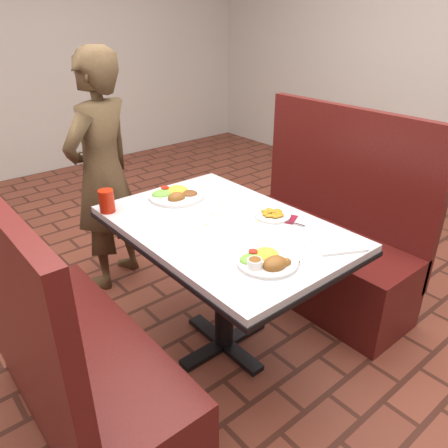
{
  "coord_description": "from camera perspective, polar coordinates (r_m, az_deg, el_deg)",
  "views": [
    {
      "loc": [
        -1.2,
        -1.43,
        1.68
      ],
      "look_at": [
        0.0,
        0.0,
        0.75
      ],
      "focal_mm": 35.0,
      "sensor_mm": 36.0,
      "label": 1
    }
  ],
  "objects": [
    {
      "name": "dining_table",
      "position": [
        2.13,
        0.0,
        -2.32
      ],
      "size": [
        0.81,
        1.21,
        0.75
      ],
      "color": "silver",
      "rests_on": "ground"
    },
    {
      "name": "booth_bench_left",
      "position": [
        2.01,
        -18.68,
        -17.54
      ],
      "size": [
        0.47,
        1.2,
        1.17
      ],
      "color": "#561713",
      "rests_on": "ground"
    },
    {
      "name": "booth_bench_right",
      "position": [
        2.8,
        12.65,
        -3.06
      ],
      "size": [
        0.47,
        1.2,
        1.17
      ],
      "color": "#561713",
      "rests_on": "ground"
    },
    {
      "name": "diner_person",
      "position": [
        2.82,
        -15.55,
        6.25
      ],
      "size": [
        0.65,
        0.55,
        1.5
      ],
      "primitive_type": "imported",
      "rotation": [
        0.0,
        0.0,
        3.57
      ],
      "color": "brown",
      "rests_on": "ground"
    },
    {
      "name": "near_dinner_plate",
      "position": [
        1.76,
        5.65,
        -4.45
      ],
      "size": [
        0.25,
        0.25,
        0.08
      ],
      "rotation": [
        0.0,
        0.0,
        -0.35
      ],
      "color": "white",
      "rests_on": "dining_table"
    },
    {
      "name": "far_dinner_plate",
      "position": [
        2.39,
        -6.35,
        4.13
      ],
      "size": [
        0.3,
        0.3,
        0.08
      ],
      "rotation": [
        0.0,
        0.0,
        0.03
      ],
      "color": "white",
      "rests_on": "dining_table"
    },
    {
      "name": "plantain_plate",
      "position": [
        2.17,
        6.39,
        1.22
      ],
      "size": [
        0.18,
        0.18,
        0.03
      ],
      "rotation": [
        0.0,
        0.0,
        -0.15
      ],
      "color": "white",
      "rests_on": "dining_table"
    },
    {
      "name": "maroon_napkin",
      "position": [
        2.16,
        8.0,
        0.74
      ],
      "size": [
        0.14,
        0.14,
        0.0
      ],
      "primitive_type": "cube",
      "rotation": [
        0.0,
        0.0,
        0.45
      ],
      "color": "maroon",
      "rests_on": "dining_table"
    },
    {
      "name": "spoon_utensil",
      "position": [
        2.11,
        9.05,
        0.14
      ],
      "size": [
        0.04,
        0.12,
        0.0
      ],
      "primitive_type": "cube",
      "rotation": [
        0.0,
        0.0,
        0.28
      ],
      "color": "silver",
      "rests_on": "dining_table"
    },
    {
      "name": "red_tumbler",
      "position": [
        2.27,
        -15.07,
        2.92
      ],
      "size": [
        0.08,
        0.08,
        0.12
      ],
      "primitive_type": "cylinder",
      "color": "#B01D0B",
      "rests_on": "dining_table"
    },
    {
      "name": "paper_napkin",
      "position": [
        1.96,
        14.67,
        -2.57
      ],
      "size": [
        0.25,
        0.23,
        0.01
      ],
      "primitive_type": "cube",
      "rotation": [
        0.0,
        0.0,
        -0.49
      ],
      "color": "white",
      "rests_on": "dining_table"
    },
    {
      "name": "knife_utensil",
      "position": [
        1.79,
        7.15,
        -4.54
      ],
      "size": [
        0.1,
        0.16,
        0.0
      ],
      "primitive_type": "cube",
      "rotation": [
        0.0,
        0.0,
        0.56
      ],
      "color": "silver",
      "rests_on": "dining_table"
    },
    {
      "name": "fork_utensil",
      "position": [
        1.78,
        7.09,
        -4.91
      ],
      "size": [
        0.03,
        0.13,
        0.0
      ],
      "primitive_type": "cube",
      "rotation": [
        0.0,
        0.0,
        -0.2
      ],
      "color": "silver",
      "rests_on": "dining_table"
    },
    {
      "name": "lettuce_shreds",
      "position": [
        2.15,
        -0.21,
        0.87
      ],
      "size": [
        0.28,
        0.32,
        0.0
      ],
      "primitive_type": null,
      "color": "#A4D254",
      "rests_on": "dining_table"
    }
  ]
}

